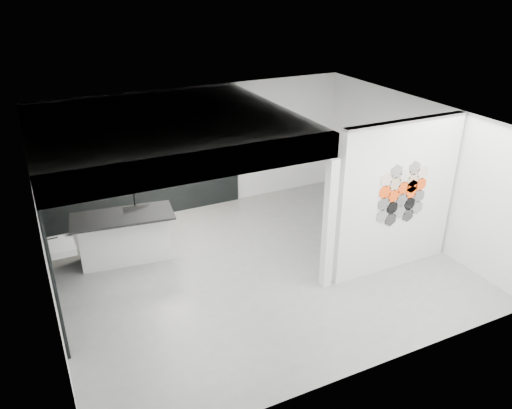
% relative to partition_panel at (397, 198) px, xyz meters
% --- Properties ---
extents(floor, '(7.00, 6.00, 0.01)m').
position_rel_partition_panel_xyz_m(floor, '(-2.23, 1.00, -1.40)').
color(floor, slate).
extents(partition_panel, '(2.45, 0.15, 2.80)m').
position_rel_partition_panel_xyz_m(partition_panel, '(0.00, 0.00, 0.00)').
color(partition_panel, silver).
rests_on(partition_panel, floor).
extents(bay_clad_back, '(4.40, 0.04, 2.35)m').
position_rel_partition_panel_xyz_m(bay_clad_back, '(-3.52, 3.97, -0.22)').
color(bay_clad_back, black).
rests_on(bay_clad_back, floor).
extents(bay_clad_left, '(0.04, 4.00, 2.35)m').
position_rel_partition_panel_xyz_m(bay_clad_left, '(-5.70, 2.00, -0.22)').
color(bay_clad_left, black).
rests_on(bay_clad_left, floor).
extents(bulkhead, '(4.40, 4.00, 0.40)m').
position_rel_partition_panel_xyz_m(bulkhead, '(-3.52, 2.00, 1.15)').
color(bulkhead, silver).
rests_on(bulkhead, corner_column).
extents(corner_column, '(0.16, 0.16, 2.35)m').
position_rel_partition_panel_xyz_m(corner_column, '(-1.41, 0.00, -0.22)').
color(corner_column, silver).
rests_on(corner_column, floor).
extents(fascia_beam, '(4.40, 0.16, 0.40)m').
position_rel_partition_panel_xyz_m(fascia_beam, '(-3.52, 0.08, 1.15)').
color(fascia_beam, silver).
rests_on(fascia_beam, corner_column).
extents(wall_basin, '(0.40, 0.60, 0.12)m').
position_rel_partition_panel_xyz_m(wall_basin, '(-5.46, 1.80, -0.55)').
color(wall_basin, silver).
rests_on(wall_basin, bay_clad_left).
extents(display_shelf, '(3.00, 0.15, 0.04)m').
position_rel_partition_panel_xyz_m(display_shelf, '(-3.43, 3.87, -0.10)').
color(display_shelf, black).
rests_on(display_shelf, bay_clad_back).
extents(kitchen_island, '(1.92, 1.03, 1.48)m').
position_rel_partition_panel_xyz_m(kitchen_island, '(-4.35, 2.36, -0.90)').
color(kitchen_island, silver).
rests_on(kitchen_island, floor).
extents(stockpot, '(0.29, 0.29, 0.18)m').
position_rel_partition_panel_xyz_m(stockpot, '(-4.51, 3.87, 0.01)').
color(stockpot, black).
rests_on(stockpot, display_shelf).
extents(kettle, '(0.22, 0.22, 0.15)m').
position_rel_partition_panel_xyz_m(kettle, '(-2.49, 3.87, -0.01)').
color(kettle, black).
rests_on(kettle, display_shelf).
extents(glass_bowl, '(0.18, 0.18, 0.10)m').
position_rel_partition_panel_xyz_m(glass_bowl, '(-2.08, 3.87, -0.03)').
color(glass_bowl, gray).
rests_on(glass_bowl, display_shelf).
extents(glass_vase, '(0.14, 0.14, 0.15)m').
position_rel_partition_panel_xyz_m(glass_vase, '(-2.08, 3.87, -0.00)').
color(glass_vase, gray).
rests_on(glass_vase, display_shelf).
extents(bottle_dark, '(0.06, 0.06, 0.15)m').
position_rel_partition_panel_xyz_m(bottle_dark, '(-3.63, 3.87, -0.01)').
color(bottle_dark, black).
rests_on(bottle_dark, display_shelf).
extents(utensil_cup, '(0.09, 0.09, 0.11)m').
position_rel_partition_panel_xyz_m(utensil_cup, '(-4.37, 3.87, -0.03)').
color(utensil_cup, black).
rests_on(utensil_cup, display_shelf).
extents(hex_tile_cluster, '(1.04, 0.02, 1.16)m').
position_rel_partition_panel_xyz_m(hex_tile_cluster, '(0.03, -0.09, 0.10)').
color(hex_tile_cluster, silver).
rests_on(hex_tile_cluster, partition_panel).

